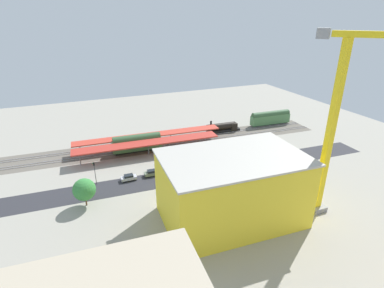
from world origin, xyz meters
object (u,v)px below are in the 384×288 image
(parked_car_3, at_px, (202,165))
(street_tree_5, at_px, (189,167))
(street_tree_2, at_px, (276,150))
(street_tree_4, at_px, (189,166))
(street_tree_3, at_px, (212,164))
(box_truck_0, at_px, (218,175))
(box_truck_1, at_px, (194,185))
(passenger_coach, at_px, (270,118))
(parked_car_1, at_px, (246,156))
(street_tree_1, at_px, (84,190))
(parked_car_6, at_px, (129,178))
(traffic_light, at_px, (95,170))
(parked_car_4, at_px, (179,169))
(platform_canopy_far, at_px, (149,135))
(locomotive, at_px, (223,128))
(parked_car_5, at_px, (152,173))
(tower_crane, at_px, (345,115))
(construction_building, at_px, (232,189))
(street_tree_0, at_px, (224,160))
(platform_canopy_near, at_px, (148,143))
(parked_car_0, at_px, (267,152))
(freight_coach_far, at_px, (137,143))
(parked_car_2, at_px, (226,160))

(parked_car_3, xyz_separation_m, street_tree_5, (7.30, 7.99, 4.66))
(street_tree_2, bearing_deg, street_tree_4, 1.13)
(street_tree_3, bearing_deg, box_truck_0, 135.84)
(parked_car_3, bearing_deg, box_truck_1, 56.66)
(passenger_coach, xyz_separation_m, parked_car_1, (26.16, 23.86, -2.42))
(street_tree_1, bearing_deg, street_tree_4, -179.93)
(parked_car_6, height_order, traffic_light, traffic_light)
(box_truck_1, distance_m, street_tree_4, 5.43)
(street_tree_1, height_order, street_tree_3, street_tree_1)
(parked_car_4, distance_m, street_tree_4, 9.33)
(parked_car_4, bearing_deg, street_tree_3, 131.43)
(street_tree_4, bearing_deg, parked_car_3, -133.99)
(platform_canopy_far, relative_size, locomotive, 3.75)
(parked_car_3, xyz_separation_m, parked_car_4, (7.42, -0.36, -0.05))
(parked_car_3, bearing_deg, street_tree_1, 12.67)
(parked_car_5, xyz_separation_m, tower_crane, (-33.07, 32.37, 23.06))
(platform_canopy_far, height_order, street_tree_3, street_tree_3)
(parked_car_3, bearing_deg, street_tree_5, 47.58)
(parked_car_3, relative_size, construction_building, 0.15)
(street_tree_0, relative_size, traffic_light, 1.19)
(tower_crane, bearing_deg, street_tree_4, -43.97)
(parked_car_6, height_order, street_tree_2, street_tree_2)
(parked_car_1, xyz_separation_m, box_truck_1, (23.50, 12.15, 0.92))
(parked_car_3, height_order, street_tree_1, street_tree_1)
(platform_canopy_far, height_order, traffic_light, traffic_light)
(street_tree_1, relative_size, street_tree_2, 0.86)
(street_tree_4, bearing_deg, box_truck_1, 87.75)
(parked_car_1, bearing_deg, platform_canopy_near, -26.11)
(parked_car_6, bearing_deg, locomotive, -150.33)
(tower_crane, height_order, street_tree_5, tower_crane)
(parked_car_3, height_order, construction_building, construction_building)
(street_tree_1, bearing_deg, box_truck_0, 178.05)
(parked_car_4, distance_m, box_truck_0, 12.44)
(street_tree_2, relative_size, street_tree_5, 1.01)
(street_tree_1, relative_size, street_tree_3, 1.01)
(parked_car_6, xyz_separation_m, street_tree_0, (-25.28, 8.27, 4.59))
(platform_canopy_near, bearing_deg, street_tree_5, 103.30)
(parked_car_0, bearing_deg, parked_car_3, 0.31)
(freight_coach_far, bearing_deg, street_tree_4, 106.73)
(parked_car_5, bearing_deg, parked_car_3, 177.57)
(construction_building, bearing_deg, platform_canopy_far, -79.95)
(freight_coach_far, height_order, street_tree_4, street_tree_4)
(parked_car_4, relative_size, street_tree_2, 0.54)
(freight_coach_far, height_order, street_tree_5, street_tree_5)
(parked_car_2, xyz_separation_m, parked_car_6, (30.47, -0.07, -0.00))
(parked_car_0, xyz_separation_m, street_tree_5, (30.86, 8.12, 4.67))
(parked_car_5, xyz_separation_m, construction_building, (-11.36, 25.78, 6.73))
(box_truck_1, bearing_deg, box_truck_0, -163.04)
(parked_car_6, xyz_separation_m, construction_building, (-18.02, 25.67, 6.77))
(freight_coach_far, distance_m, parked_car_6, 19.94)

